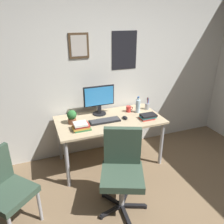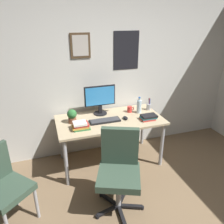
# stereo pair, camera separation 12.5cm
# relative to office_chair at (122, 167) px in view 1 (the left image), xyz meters

# --- Properties ---
(wall_back) EXTENTS (4.40, 0.10, 2.60)m
(wall_back) POSITION_rel_office_chair_xyz_m (0.32, 1.30, 0.77)
(wall_back) COLOR silver
(wall_back) RESTS_ON ground_plane
(desk) EXTENTS (1.51, 0.77, 0.72)m
(desk) POSITION_rel_office_chair_xyz_m (0.16, 0.84, 0.12)
(desk) COLOR tan
(desk) RESTS_ON ground_plane
(office_chair) EXTENTS (0.60, 0.61, 0.95)m
(office_chair) POSITION_rel_office_chair_xyz_m (0.00, 0.00, 0.00)
(office_chair) COLOR #334738
(office_chair) RESTS_ON ground_plane
(side_chair) EXTENTS (0.59, 0.59, 0.88)m
(side_chair) POSITION_rel_office_chair_xyz_m (-1.22, 0.15, -0.03)
(side_chair) COLOR #334738
(side_chair) RESTS_ON ground_plane
(monitor) EXTENTS (0.46, 0.20, 0.43)m
(monitor) POSITION_rel_office_chair_xyz_m (0.08, 1.06, 0.43)
(monitor) COLOR black
(monitor) RESTS_ON desk
(keyboard) EXTENTS (0.43, 0.15, 0.03)m
(keyboard) POSITION_rel_office_chair_xyz_m (0.07, 0.78, 0.21)
(keyboard) COLOR black
(keyboard) RESTS_ON desk
(computer_mouse) EXTENTS (0.06, 0.11, 0.04)m
(computer_mouse) POSITION_rel_office_chair_xyz_m (0.37, 0.76, 0.21)
(computer_mouse) COLOR black
(computer_mouse) RESTS_ON desk
(water_bottle) EXTENTS (0.07, 0.07, 0.25)m
(water_bottle) POSITION_rel_office_chair_xyz_m (0.64, 0.91, 0.30)
(water_bottle) COLOR silver
(water_bottle) RESTS_ON desk
(coffee_mug_near) EXTENTS (0.11, 0.07, 0.09)m
(coffee_mug_near) POSITION_rel_office_chair_xyz_m (0.52, 0.98, 0.24)
(coffee_mug_near) COLOR red
(coffee_mug_near) RESTS_ON desk
(potted_plant) EXTENTS (0.13, 0.13, 0.20)m
(potted_plant) POSITION_rel_office_chair_xyz_m (-0.37, 0.89, 0.30)
(potted_plant) COLOR brown
(potted_plant) RESTS_ON desk
(pen_cup) EXTENTS (0.07, 0.07, 0.20)m
(pen_cup) POSITION_rel_office_chair_xyz_m (0.84, 0.97, 0.25)
(pen_cup) COLOR #9EA0A5
(pen_cup) RESTS_ON desk
(book_stack_left) EXTENTS (0.23, 0.14, 0.07)m
(book_stack_left) POSITION_rel_office_chair_xyz_m (0.67, 0.65, 0.23)
(book_stack_left) COLOR #B22D28
(book_stack_left) RESTS_ON desk
(book_stack_right) EXTENTS (0.23, 0.17, 0.10)m
(book_stack_right) POSITION_rel_office_chair_xyz_m (-0.30, 0.67, 0.24)
(book_stack_right) COLOR #33723F
(book_stack_right) RESTS_ON desk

